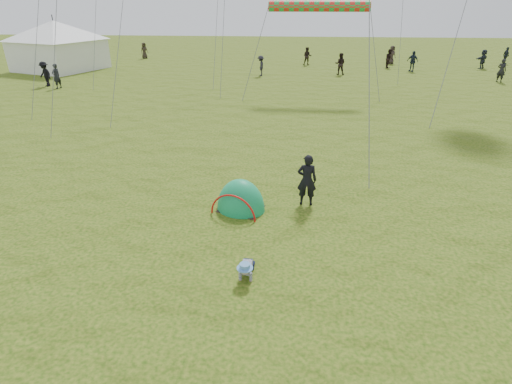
# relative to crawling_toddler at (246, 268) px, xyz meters

# --- Properties ---
(ground) EXTENTS (140.00, 140.00, 0.00)m
(ground) POSITION_rel_crawling_toddler_xyz_m (0.44, 0.25, -0.26)
(ground) COLOR #123806
(crawling_toddler) EXTENTS (0.50, 0.70, 0.52)m
(crawling_toddler) POSITION_rel_crawling_toddler_xyz_m (0.00, 0.00, 0.00)
(crawling_toddler) COLOR black
(crawling_toddler) RESTS_ON ground
(popup_tent) EXTENTS (1.82, 1.65, 1.95)m
(popup_tent) POSITION_rel_crawling_toddler_xyz_m (-0.54, 3.33, -0.26)
(popup_tent) COLOR #147A4E
(popup_tent) RESTS_ON ground
(standing_adult) EXTENTS (0.62, 0.42, 1.65)m
(standing_adult) POSITION_rel_crawling_toddler_xyz_m (1.45, 3.84, 0.57)
(standing_adult) COLOR black
(standing_adult) RESTS_ON ground
(event_marquee) EXTENTS (8.42, 8.42, 4.56)m
(event_marquee) POSITION_rel_crawling_toddler_xyz_m (-20.62, 29.40, 2.02)
(event_marquee) COLOR white
(event_marquee) RESTS_ON ground
(crowd_person_1) EXTENTS (0.87, 0.71, 1.69)m
(crowd_person_1) POSITION_rel_crawling_toddler_xyz_m (2.26, 34.43, 0.59)
(crowd_person_1) COLOR black
(crowd_person_1) RESTS_ON ground
(crowd_person_3) EXTENTS (0.71, 1.12, 1.65)m
(crowd_person_3) POSITION_rel_crawling_toddler_xyz_m (-1.86, 27.68, 0.57)
(crowd_person_3) COLOR black
(crowd_person_3) RESTS_ON ground
(crowd_person_4) EXTENTS (0.95, 0.96, 1.68)m
(crowd_person_4) POSITION_rel_crawling_toddler_xyz_m (-15.65, 37.95, 0.58)
(crowd_person_4) COLOR #2D251B
(crowd_person_4) RESTS_ON ground
(crowd_person_6) EXTENTS (0.59, 0.73, 1.74)m
(crowd_person_6) POSITION_rel_crawling_toddler_xyz_m (-16.23, 20.89, 0.61)
(crowd_person_6) COLOR black
(crowd_person_6) RESTS_ON ground
(crowd_person_7) EXTENTS (0.65, 0.83, 1.71)m
(crowd_person_7) POSITION_rel_crawling_toddler_xyz_m (9.99, 33.28, 0.60)
(crowd_person_7) COLOR black
(crowd_person_7) RESTS_ON ground
(crowd_person_8) EXTENTS (0.45, 0.98, 1.64)m
(crowd_person_8) POSITION_rel_crawling_toddler_xyz_m (22.33, 37.01, 0.56)
(crowd_person_8) COLOR #232C36
(crowd_person_8) RESTS_ON ground
(crowd_person_9) EXTENTS (1.33, 1.10, 1.78)m
(crowd_person_9) POSITION_rel_crawling_toddler_xyz_m (-17.49, 21.56, 0.63)
(crowd_person_9) COLOR black
(crowd_person_9) RESTS_ON ground
(crowd_person_10) EXTENTS (1.02, 0.87, 1.76)m
(crowd_person_10) POSITION_rel_crawling_toddler_xyz_m (10.80, 36.05, 0.62)
(crowd_person_10) COLOR #322725
(crowd_person_10) RESTS_ON ground
(crowd_person_11) EXTENTS (1.57, 1.40, 1.73)m
(crowd_person_11) POSITION_rel_crawling_toddler_xyz_m (18.65, 33.52, 0.61)
(crowd_person_11) COLOR #232934
(crowd_person_11) RESTS_ON ground
(crowd_person_12) EXTENTS (0.75, 0.76, 1.77)m
(crowd_person_12) POSITION_rel_crawling_toddler_xyz_m (17.18, 26.43, 0.63)
(crowd_person_12) COLOR black
(crowd_person_12) RESTS_ON ground
(crowd_person_13) EXTENTS (0.96, 0.80, 1.79)m
(crowd_person_13) POSITION_rel_crawling_toddler_xyz_m (4.93, 28.90, 0.64)
(crowd_person_13) COLOR black
(crowd_person_13) RESTS_ON ground
(crowd_person_14) EXTENTS (1.06, 1.02, 1.78)m
(crowd_person_14) POSITION_rel_crawling_toddler_xyz_m (11.62, 31.24, 0.63)
(crowd_person_14) COLOR #1E2938
(crowd_person_14) RESTS_ON ground
(rainbow_tube_kite) EXTENTS (6.27, 0.64, 0.64)m
(rainbow_tube_kite) POSITION_rel_crawling_toddler_xyz_m (2.34, 20.10, 5.25)
(rainbow_tube_kite) COLOR red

